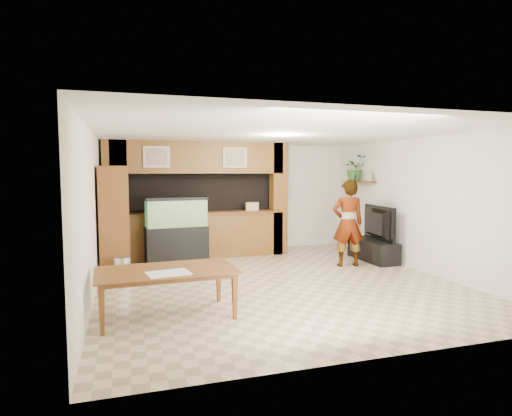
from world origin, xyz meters
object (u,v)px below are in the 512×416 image
object	(u,v)px
person	(348,223)
dining_table	(167,294)
aquarium	(176,231)
pantry_cabinet	(115,222)
television	(374,223)

from	to	relation	value
person	dining_table	size ratio (longest dim) A/B	0.97
aquarium	person	xyz separation A→B (m)	(3.34, -1.21, 0.20)
pantry_cabinet	dining_table	world-z (taller)	pantry_cabinet
television	dining_table	bearing A→B (deg)	123.11
pantry_cabinet	person	size ratio (longest dim) A/B	1.15
television	aquarium	bearing A→B (deg)	83.96
pantry_cabinet	aquarium	distance (m)	1.47
television	dining_table	size ratio (longest dim) A/B	0.71
pantry_cabinet	person	world-z (taller)	pantry_cabinet
person	aquarium	bearing A→B (deg)	-8.75
person	dining_table	world-z (taller)	person
pantry_cabinet	person	bearing A→B (deg)	-5.32
television	dining_table	distance (m)	5.25
pantry_cabinet	person	distance (m)	4.57
aquarium	dining_table	distance (m)	3.32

